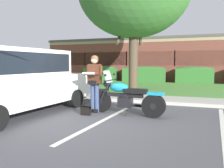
{
  "coord_description": "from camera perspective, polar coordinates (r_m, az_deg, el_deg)",
  "views": [
    {
      "loc": [
        2.0,
        -5.11,
        1.47
      ],
      "look_at": [
        -0.08,
        0.95,
        0.85
      ],
      "focal_mm": 34.48,
      "sensor_mm": 36.0,
      "label": 1
    }
  ],
  "objects": [
    {
      "name": "handbag",
      "position": [
        6.19,
        -6.99,
        -6.87
      ],
      "size": [
        0.28,
        0.13,
        0.36
      ],
      "color": "black",
      "rests_on": "ground"
    },
    {
      "name": "curb_strip",
      "position": [
        8.16,
        4.48,
        -4.43
      ],
      "size": [
        60.0,
        0.2,
        0.12
      ],
      "primitive_type": "cube",
      "color": "#B7B2A8",
      "rests_on": "ground"
    },
    {
      "name": "stall_stripe_2",
      "position": [
        5.57,
        27.42,
        -10.36
      ],
      "size": [
        0.62,
        4.39,
        0.01
      ],
      "primitive_type": "cube",
      "rotation": [
        0.0,
        0.0,
        -0.11
      ],
      "color": "silver",
      "rests_on": "ground"
    },
    {
      "name": "rider_person",
      "position": [
        6.42,
        -4.73,
        1.37
      ],
      "size": [
        0.54,
        0.6,
        1.7
      ],
      "color": "black",
      "rests_on": "ground"
    },
    {
      "name": "motorcycle",
      "position": [
        6.12,
        4.44,
        -3.7
      ],
      "size": [
        2.24,
        0.82,
        1.26
      ],
      "color": "black",
      "rests_on": "ground"
    },
    {
      "name": "hedge_center_right",
      "position": [
        16.52,
        20.92,
        2.32
      ],
      "size": [
        2.56,
        0.9,
        1.24
      ],
      "color": "#336B2D",
      "rests_on": "ground"
    },
    {
      "name": "ground_plane",
      "position": [
        5.68,
        -2.41,
        -9.47
      ],
      "size": [
        140.0,
        140.0,
        0.0
      ],
      "primitive_type": "plane",
      "color": "#4C4C51"
    },
    {
      "name": "stall_stripe_1",
      "position": [
        5.84,
        -1.21,
        -9.0
      ],
      "size": [
        0.62,
        4.39,
        0.01
      ],
      "primitive_type": "cube",
      "rotation": [
        0.0,
        0.0,
        -0.11
      ],
      "color": "silver",
      "rests_on": "ground"
    },
    {
      "name": "brick_building",
      "position": [
        21.84,
        16.87,
        6.13
      ],
      "size": [
        22.51,
        9.48,
        3.57
      ],
      "color": "brown",
      "rests_on": "ground"
    },
    {
      "name": "stall_stripe_0",
      "position": [
        7.27,
        -22.52,
        -6.53
      ],
      "size": [
        0.62,
        4.39,
        0.01
      ],
      "primitive_type": "cube",
      "rotation": [
        0.0,
        0.0,
        -0.11
      ],
      "color": "silver",
      "rests_on": "ground"
    },
    {
      "name": "concrete_walk",
      "position": [
        8.98,
        5.84,
        -3.66
      ],
      "size": [
        60.0,
        1.5,
        0.08
      ],
      "primitive_type": "cube",
      "color": "#B7B2A8",
      "rests_on": "ground"
    },
    {
      "name": "hedge_center_left",
      "position": [
        16.8,
        8.44,
        2.67
      ],
      "size": [
        3.26,
        0.9,
        1.24
      ],
      "color": "#336B2D",
      "rests_on": "ground"
    },
    {
      "name": "hedge_left",
      "position": [
        17.82,
        -3.12,
        2.88
      ],
      "size": [
        2.72,
        0.9,
        1.24
      ],
      "color": "#336B2D",
      "rests_on": "ground"
    },
    {
      "name": "parked_suv_adjacent",
      "position": [
        6.75,
        -23.59,
        0.7
      ],
      "size": [
        2.52,
        5.03,
        1.86
      ],
      "color": "white",
      "rests_on": "ground"
    },
    {
      "name": "grass_lawn",
      "position": [
        13.07,
        10.03,
        -0.88
      ],
      "size": [
        60.0,
        6.9,
        0.06
      ],
      "primitive_type": "cube",
      "color": "#518E3D",
      "rests_on": "ground"
    }
  ]
}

